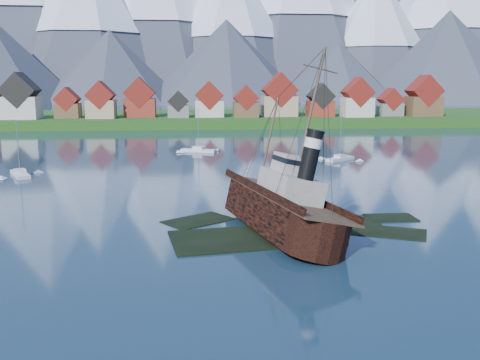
{
  "coord_description": "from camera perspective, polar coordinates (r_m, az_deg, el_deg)",
  "views": [
    {
      "loc": [
        -9.88,
        -57.66,
        16.86
      ],
      "look_at": [
        -3.85,
        6.0,
        5.0
      ],
      "focal_mm": 40.0,
      "sensor_mm": 36.0,
      "label": 1
    }
  ],
  "objects": [
    {
      "name": "shore_bank",
      "position": [
        228.5,
        -2.94,
        6.26
      ],
      "size": [
        600.0,
        80.0,
        3.2
      ],
      "primitive_type": "cube",
      "color": "#194E16",
      "rests_on": "ground"
    },
    {
      "name": "ground",
      "position": [
        60.88,
        4.16,
        -5.6
      ],
      "size": [
        1400.0,
        1400.0,
        0.0
      ],
      "primitive_type": "plane",
      "color": "#172F41",
      "rests_on": "ground"
    },
    {
      "name": "sailboat_a",
      "position": [
        104.23,
        -22.4,
        0.53
      ],
      "size": [
        5.69,
        8.58,
        10.41
      ],
      "rotation": [
        0.0,
        0.0,
        0.46
      ],
      "color": "silver",
      "rests_on": "ground"
    },
    {
      "name": "seawall",
      "position": [
        190.67,
        -2.43,
        5.42
      ],
      "size": [
        600.0,
        2.5,
        2.0
      ],
      "primitive_type": "cube",
      "color": "#3F3D38",
      "rests_on": "ground"
    },
    {
      "name": "town",
      "position": [
        211.28,
        -11.84,
        8.15
      ],
      "size": [
        250.96,
        16.69,
        17.3
      ],
      "color": "maroon",
      "rests_on": "ground"
    },
    {
      "name": "mountains",
      "position": [
        543.86,
        -4.64,
        18.13
      ],
      "size": [
        965.0,
        340.0,
        205.0
      ],
      "color": "#2D333D",
      "rests_on": "ground"
    },
    {
      "name": "sailboat_d",
      "position": [
        117.37,
        10.62,
        2.19
      ],
      "size": [
        7.39,
        6.37,
        10.7
      ],
      "rotation": [
        0.0,
        0.0,
        -0.91
      ],
      "color": "silver",
      "rests_on": "ground"
    },
    {
      "name": "sailboat_c",
      "position": [
        129.71,
        -4.45,
        3.12
      ],
      "size": [
        8.84,
        5.24,
        11.16
      ],
      "rotation": [
        0.0,
        0.0,
        1.19
      ],
      "color": "silver",
      "rests_on": "ground"
    },
    {
      "name": "shoal",
      "position": [
        63.32,
        5.43,
        -5.31
      ],
      "size": [
        31.71,
        21.24,
        1.14
      ],
      "color": "black",
      "rests_on": "ground"
    },
    {
      "name": "tugboat_wreck",
      "position": [
        61.93,
        3.6,
        -2.66
      ],
      "size": [
        6.45,
        27.8,
        22.03
      ],
      "rotation": [
        0.0,
        0.22,
        0.23
      ],
      "color": "black",
      "rests_on": "ground"
    }
  ]
}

